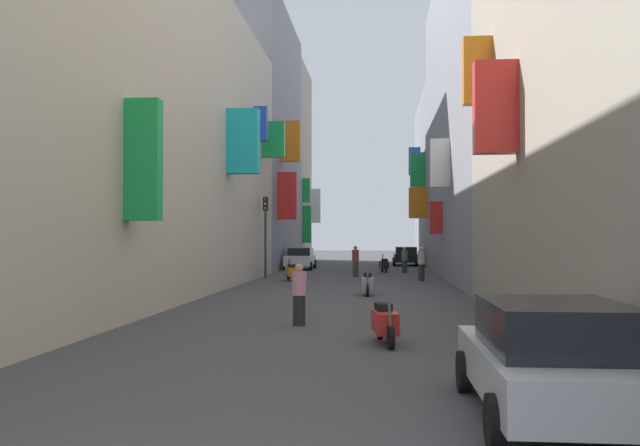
{
  "coord_description": "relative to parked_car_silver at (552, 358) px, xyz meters",
  "views": [
    {
      "loc": [
        1.54,
        -3.86,
        2.3
      ],
      "look_at": [
        -1.32,
        28.04,
        2.92
      ],
      "focal_mm": 37.08,
      "sensor_mm": 36.0,
      "label": 1
    }
  ],
  "objects": [
    {
      "name": "parked_car_black",
      "position": [
        -0.1,
        43.12,
        -0.01
      ],
      "size": [
        1.99,
        4.17,
        1.45
      ],
      "color": "black",
      "rests_on": "ground"
    },
    {
      "name": "building_right_mid_b",
      "position": [
        4.29,
        47.8,
        6.12
      ],
      "size": [
        7.11,
        15.04,
        13.79
      ],
      "color": "gray",
      "rests_on": "ground"
    },
    {
      "name": "scooter_black",
      "position": [
        -1.85,
        33.64,
        -0.31
      ],
      "size": [
        0.62,
        1.85,
        1.13
      ],
      "color": "black",
      "rests_on": "ground"
    },
    {
      "name": "building_left_mid_b",
      "position": [
        -11.68,
        51.03,
        7.96
      ],
      "size": [
        7.18,
        8.59,
        17.51
      ],
      "color": "#9E9384",
      "rests_on": "ground"
    },
    {
      "name": "parked_car_silver",
      "position": [
        0.0,
        0.0,
        0.0
      ],
      "size": [
        2.02,
        4.0,
        1.48
      ],
      "color": "#B7B7BC",
      "rests_on": "ground"
    },
    {
      "name": "pedestrian_crossing",
      "position": [
        -0.6,
        32.63,
        0.04
      ],
      "size": [
        0.53,
        0.53,
        1.63
      ],
      "color": "#2D2D2D",
      "rests_on": "ground"
    },
    {
      "name": "pedestrian_mid_street",
      "position": [
        -4.21,
        8.34,
        0.01
      ],
      "size": [
        0.52,
        0.52,
        1.58
      ],
      "color": "black",
      "rests_on": "ground"
    },
    {
      "name": "traffic_light_near_corner",
      "position": [
        -8.3,
        26.78,
        2.23
      ],
      "size": [
        0.26,
        0.34,
        4.41
      ],
      "color": "#2D2D2D",
      "rests_on": "ground"
    },
    {
      "name": "building_left_near",
      "position": [
        -11.69,
        13.35,
        5.67
      ],
      "size": [
        7.36,
        36.02,
        12.88
      ],
      "color": "#BCB29E",
      "rests_on": "ground"
    },
    {
      "name": "scooter_red",
      "position": [
        -2.04,
        5.62,
        -0.31
      ],
      "size": [
        0.61,
        1.86,
        1.13
      ],
      "color": "red",
      "rests_on": "ground"
    },
    {
      "name": "scooter_silver",
      "position": [
        -2.61,
        17.11,
        -0.31
      ],
      "size": [
        0.45,
        1.77,
        1.13
      ],
      "color": "#ADADB2",
      "rests_on": "ground"
    },
    {
      "name": "scooter_orange",
      "position": [
        -6.67,
        25.03,
        -0.31
      ],
      "size": [
        0.78,
        1.92,
        1.13
      ],
      "color": "orange",
      "rests_on": "ground"
    },
    {
      "name": "building_right_mid_a",
      "position": [
        4.29,
        28.38,
        8.22
      ],
      "size": [
        7.34,
        23.82,
        17.98
      ],
      "color": "gray",
      "rests_on": "ground"
    },
    {
      "name": "building_left_mid_a",
      "position": [
        -11.69,
        39.03,
        8.45
      ],
      "size": [
        7.35,
        15.39,
        18.45
      ],
      "color": "gray",
      "rests_on": "ground"
    },
    {
      "name": "pedestrian_near_left",
      "position": [
        -0.02,
        25.39,
        0.11
      ],
      "size": [
        0.53,
        0.53,
        1.77
      ],
      "color": "#2A2A2A",
      "rests_on": "ground"
    },
    {
      "name": "pedestrian_near_right",
      "position": [
        -3.5,
        28.83,
        0.1
      ],
      "size": [
        0.41,
        0.41,
        1.75
      ],
      "color": "#383838",
      "rests_on": "ground"
    },
    {
      "name": "ground_plane",
      "position": [
        -3.7,
        25.33,
        -0.77
      ],
      "size": [
        140.0,
        140.0,
        0.0
      ],
      "primitive_type": "plane",
      "color": "#424244"
    },
    {
      "name": "parked_car_white",
      "position": [
        -7.57,
        36.57,
        -0.0
      ],
      "size": [
        1.93,
        4.16,
        1.46
      ],
      "color": "white",
      "rests_on": "ground"
    }
  ]
}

